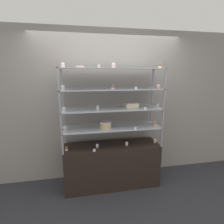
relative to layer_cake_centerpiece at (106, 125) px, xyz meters
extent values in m
plane|color=#2D2D33|center=(0.11, 0.02, -1.08)|extent=(20.00, 20.00, 0.00)
cube|color=gray|center=(0.11, 0.40, 0.22)|extent=(8.00, 0.05, 2.60)
cube|color=black|center=(0.11, 0.02, -0.72)|extent=(1.55, 0.46, 0.72)
cube|color=#99999E|center=(-0.65, 0.24, -0.20)|extent=(0.02, 0.02, 0.31)
cube|color=#99999E|center=(0.87, 0.24, -0.20)|extent=(0.02, 0.02, 0.31)
cube|color=#99999E|center=(-0.65, -0.20, -0.20)|extent=(0.02, 0.02, 0.31)
cube|color=#99999E|center=(0.87, -0.20, -0.20)|extent=(0.02, 0.02, 0.31)
cube|color=#B7BCC6|center=(0.11, 0.02, -0.06)|extent=(1.55, 0.46, 0.01)
cube|color=#99999E|center=(-0.65, 0.24, 0.10)|extent=(0.02, 0.02, 0.31)
cube|color=#99999E|center=(0.87, 0.24, 0.10)|extent=(0.02, 0.02, 0.31)
cube|color=#99999E|center=(-0.65, -0.20, 0.10)|extent=(0.02, 0.02, 0.31)
cube|color=#99999E|center=(0.87, -0.20, 0.10)|extent=(0.02, 0.02, 0.31)
cube|color=#B7BCC6|center=(0.11, 0.02, 0.25)|extent=(1.55, 0.46, 0.01)
cube|color=#99999E|center=(-0.65, 0.24, 0.41)|extent=(0.02, 0.02, 0.31)
cube|color=#99999E|center=(0.87, 0.24, 0.41)|extent=(0.02, 0.02, 0.31)
cube|color=#99999E|center=(-0.65, -0.20, 0.41)|extent=(0.02, 0.02, 0.31)
cube|color=#99999E|center=(0.87, -0.20, 0.41)|extent=(0.02, 0.02, 0.31)
cube|color=#B7BCC6|center=(0.11, 0.02, 0.55)|extent=(1.55, 0.46, 0.01)
cube|color=#99999E|center=(-0.65, 0.24, 0.71)|extent=(0.02, 0.02, 0.31)
cube|color=#99999E|center=(0.87, 0.24, 0.71)|extent=(0.02, 0.02, 0.31)
cube|color=#99999E|center=(-0.65, -0.20, 0.71)|extent=(0.02, 0.02, 0.31)
cube|color=#99999E|center=(0.87, -0.20, 0.71)|extent=(0.02, 0.02, 0.31)
cube|color=#B7BCC6|center=(0.11, 0.02, 0.86)|extent=(1.55, 0.46, 0.01)
cylinder|color=#DBBC84|center=(0.00, 0.00, -0.01)|extent=(0.18, 0.18, 0.08)
cylinder|color=silver|center=(0.00, 0.00, 0.04)|extent=(0.18, 0.18, 0.02)
cube|color=beige|center=(0.43, 0.03, 0.29)|extent=(0.20, 0.16, 0.06)
cube|color=silver|center=(0.43, 0.03, 0.32)|extent=(0.20, 0.16, 0.01)
cylinder|color=beige|center=(-0.61, -0.07, -0.34)|extent=(0.05, 0.05, 0.03)
sphere|color=#8C5B42|center=(-0.61, -0.07, -0.32)|extent=(0.05, 0.05, 0.05)
cylinder|color=#CCB28C|center=(-0.14, -0.05, -0.34)|extent=(0.05, 0.05, 0.03)
sphere|color=white|center=(-0.14, -0.05, -0.32)|extent=(0.05, 0.05, 0.05)
cylinder|color=beige|center=(0.34, -0.05, -0.34)|extent=(0.05, 0.05, 0.03)
sphere|color=white|center=(0.34, -0.05, -0.32)|extent=(0.05, 0.05, 0.05)
cylinder|color=beige|center=(0.84, -0.02, -0.34)|extent=(0.05, 0.05, 0.03)
sphere|color=#F4EAB2|center=(0.84, -0.02, -0.32)|extent=(0.05, 0.05, 0.05)
cube|color=white|center=(-0.20, -0.19, -0.33)|extent=(0.04, 0.00, 0.04)
cylinder|color=#CCB28C|center=(-0.62, -0.04, -0.04)|extent=(0.06, 0.06, 0.02)
sphere|color=silver|center=(-0.62, -0.04, -0.01)|extent=(0.06, 0.06, 0.06)
cylinder|color=#CCB28C|center=(0.82, -0.01, -0.04)|extent=(0.06, 0.06, 0.02)
sphere|color=#E5996B|center=(0.82, -0.01, -0.01)|extent=(0.06, 0.06, 0.06)
cube|color=white|center=(0.43, -0.19, -0.03)|extent=(0.04, 0.00, 0.04)
cylinder|color=beige|center=(-0.62, -0.07, 0.27)|extent=(0.05, 0.05, 0.02)
sphere|color=silver|center=(-0.62, -0.07, 0.29)|extent=(0.05, 0.05, 0.05)
cylinder|color=beige|center=(-0.12, -0.04, 0.27)|extent=(0.05, 0.05, 0.02)
sphere|color=silver|center=(-0.12, -0.04, 0.29)|extent=(0.05, 0.05, 0.05)
cylinder|color=#CCB28C|center=(0.84, -0.05, 0.27)|extent=(0.05, 0.05, 0.02)
sphere|color=silver|center=(0.84, -0.05, 0.29)|extent=(0.05, 0.05, 0.05)
cube|color=white|center=(0.58, -0.19, 0.28)|extent=(0.04, 0.00, 0.04)
cylinder|color=beige|center=(-0.61, -0.04, 0.57)|extent=(0.05, 0.05, 0.02)
sphere|color=silver|center=(-0.61, -0.04, 0.60)|extent=(0.06, 0.06, 0.06)
cylinder|color=white|center=(0.11, -0.05, 0.57)|extent=(0.05, 0.05, 0.02)
sphere|color=#8C5B42|center=(0.11, -0.05, 0.60)|extent=(0.06, 0.06, 0.06)
cylinder|color=#CCB28C|center=(0.82, -0.07, 0.57)|extent=(0.05, 0.05, 0.02)
sphere|color=silver|center=(0.82, -0.07, 0.60)|extent=(0.06, 0.06, 0.06)
cube|color=white|center=(0.42, -0.19, 0.58)|extent=(0.04, 0.00, 0.04)
cylinder|color=white|center=(-0.60, -0.04, 0.88)|extent=(0.05, 0.05, 0.03)
sphere|color=silver|center=(-0.60, -0.04, 0.91)|extent=(0.06, 0.06, 0.06)
cylinder|color=beige|center=(0.11, -0.09, 0.88)|extent=(0.05, 0.05, 0.03)
sphere|color=silver|center=(0.11, -0.09, 0.91)|extent=(0.06, 0.06, 0.06)
cylinder|color=white|center=(0.82, -0.09, 0.88)|extent=(0.05, 0.05, 0.03)
sphere|color=#8C5B42|center=(0.82, -0.09, 0.91)|extent=(0.06, 0.06, 0.06)
cube|color=white|center=(-0.11, -0.19, 0.89)|extent=(0.04, 0.00, 0.04)
torus|color=#EFB2BC|center=(-0.36, 0.07, 0.88)|extent=(0.13, 0.13, 0.03)
camera|label=1|loc=(-0.40, -2.62, 0.78)|focal=28.00mm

